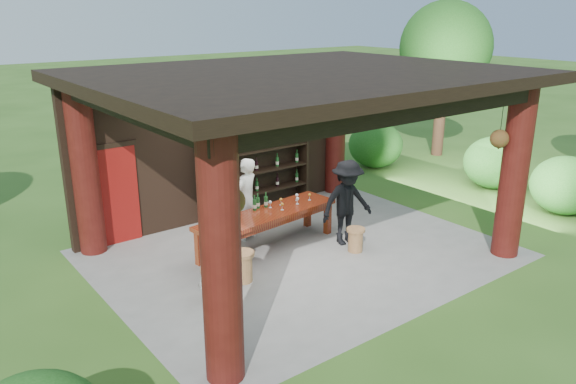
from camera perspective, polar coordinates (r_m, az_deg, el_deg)
ground at (r=10.98m, az=1.27°, el=-6.23°), size 90.00×90.00×0.00m
pavilion at (r=10.60m, az=-0.15°, el=5.07°), size 7.50×6.00×3.60m
wine_shelf at (r=12.80m, az=-3.22°, el=3.09°), size 2.74×0.42×2.41m
tasting_table at (r=10.98m, az=-2.12°, el=-2.67°), size 3.15×1.12×0.75m
stool_near_left at (r=9.82m, az=-4.61°, el=-7.48°), size 0.42×0.42×0.55m
stool_near_right at (r=11.05m, az=6.88°, el=-4.77°), size 0.36×0.36×0.48m
stool_far_left at (r=9.32m, az=-7.57°, el=-9.08°), size 0.42×0.42×0.55m
host at (r=11.39m, az=-4.28°, el=-0.73°), size 0.73×0.61×1.70m
guest_woman at (r=9.53m, az=-7.08°, el=-5.00°), size 0.80×0.63×1.61m
guest_man at (r=11.19m, az=6.01°, el=-1.08°), size 1.21×0.82×1.73m
table_bottles at (r=11.11m, az=-2.92°, el=-0.92°), size 0.37×0.14×0.31m
table_glasses at (r=11.34m, az=0.17°, el=-0.91°), size 0.98×0.34×0.15m
napkin_basket at (r=10.29m, az=-6.30°, el=-3.11°), size 0.28×0.21×0.14m
shrubs at (r=11.79m, az=6.87°, el=-1.61°), size 15.27×7.93×1.36m
trees at (r=13.41m, az=7.85°, el=13.02°), size 20.77×10.17×4.80m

